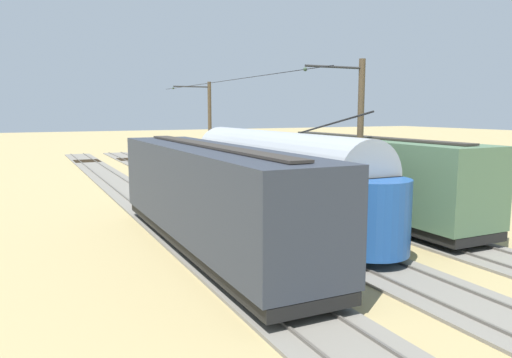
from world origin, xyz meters
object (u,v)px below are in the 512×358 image
boxcar_adjacent (209,195)px  boxcar_far_siding (367,175)px  vintage_streetcar (275,176)px  switch_stand (256,169)px  catenary_pole_mid_near (358,142)px  track_end_bumper (229,171)px  catenary_pole_foreground (209,128)px

boxcar_adjacent → boxcar_far_siding: size_ratio=1.10×
vintage_streetcar → switch_stand: vintage_streetcar is taller
catenary_pole_mid_near → track_end_bumper: bearing=-95.0°
vintage_streetcar → switch_stand: (-6.07, -14.63, -1.56)m
vintage_streetcar → boxcar_adjacent: 5.38m
vintage_streetcar → boxcar_far_siding: size_ratio=1.24×
catenary_pole_foreground → catenary_pole_mid_near: (0.00, 18.78, 0.00)m
switch_stand → track_end_bumper: 2.33m
catenary_pole_mid_near → boxcar_far_siding: bearing=-140.1°
catenary_pole_foreground → switch_stand: catenary_pole_foreground is taller
catenary_pole_foreground → switch_stand: 4.87m
vintage_streetcar → boxcar_adjacent: bearing=34.8°
catenary_pole_foreground → track_end_bumper: bearing=179.6°
boxcar_adjacent → switch_stand: boxcar_adjacent is taller
catenary_pole_foreground → boxcar_far_siding: bearing=95.4°
boxcar_adjacent → boxcar_far_siding: same height
catenary_pole_foreground → boxcar_adjacent: bearing=69.6°
vintage_streetcar → catenary_pole_mid_near: catenary_pole_mid_near is taller
boxcar_far_siding → track_end_bumper: (-0.00, -17.39, -1.76)m
boxcar_adjacent → track_end_bumper: size_ratio=8.17×
catenary_pole_mid_near → switch_stand: (-3.30, -17.14, -3.20)m
track_end_bumper → boxcar_adjacent: bearing=65.4°
catenary_pole_mid_near → catenary_pole_foreground: bearing=-90.0°
catenary_pole_mid_near → switch_stand: catenary_pole_mid_near is taller
catenary_pole_foreground → switch_stand: bearing=153.7°
boxcar_adjacent → switch_stand: 20.62m
vintage_streetcar → boxcar_adjacent: vintage_streetcar is taller
boxcar_far_siding → vintage_streetcar: bearing=-14.4°
catenary_pole_foreground → vintage_streetcar: bearing=80.3°
boxcar_far_siding → catenary_pole_foreground: size_ratio=1.79×
catenary_pole_mid_near → track_end_bumper: (-1.65, -18.76, -3.50)m
vintage_streetcar → track_end_bumper: (-4.42, -16.25, -1.86)m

